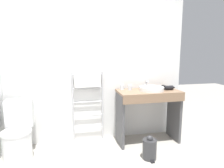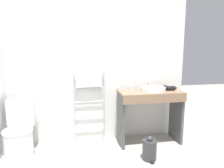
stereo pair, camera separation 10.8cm
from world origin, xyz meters
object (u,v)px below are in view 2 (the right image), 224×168
(hair_dryer, at_px, (170,88))
(cup_near_wall, at_px, (123,87))
(toilet, at_px, (20,134))
(cup_near_edge, at_px, (131,88))
(sink_basin, at_px, (153,89))
(trash_bin, at_px, (149,149))
(towel_radiator, at_px, (89,91))

(hair_dryer, bearing_deg, cup_near_wall, 166.93)
(toilet, height_order, cup_near_edge, cup_near_edge)
(cup_near_wall, bearing_deg, sink_basin, -22.90)
(hair_dryer, height_order, trash_bin, hair_dryer)
(toilet, height_order, trash_bin, toilet)
(towel_radiator, xyz_separation_m, sink_basin, (0.97, -0.25, 0.05))
(sink_basin, bearing_deg, towel_radiator, 165.59)
(towel_radiator, distance_m, trash_bin, 1.25)
(cup_near_wall, xyz_separation_m, cup_near_edge, (0.11, -0.07, -0.00))
(toilet, relative_size, cup_near_wall, 8.82)
(cup_near_edge, relative_size, trash_bin, 0.25)
(trash_bin, bearing_deg, sink_basin, 66.01)
(toilet, xyz_separation_m, sink_basin, (1.95, 0.07, 0.55))
(cup_near_wall, bearing_deg, trash_bin, -72.62)
(hair_dryer, relative_size, trash_bin, 0.56)
(sink_basin, bearing_deg, toilet, -178.03)
(sink_basin, relative_size, trash_bin, 1.14)
(sink_basin, distance_m, hair_dryer, 0.29)
(hair_dryer, distance_m, trash_bin, 1.02)
(cup_near_edge, relative_size, hair_dryer, 0.44)
(towel_radiator, xyz_separation_m, cup_near_edge, (0.65, -0.14, 0.06))
(toilet, height_order, hair_dryer, hair_dryer)
(cup_near_wall, relative_size, cup_near_edge, 1.07)
(cup_near_wall, bearing_deg, towel_radiator, 172.82)
(cup_near_wall, bearing_deg, toilet, -170.80)
(toilet, xyz_separation_m, towel_radiator, (0.99, 0.32, 0.50))
(toilet, xyz_separation_m, cup_near_edge, (1.64, 0.18, 0.56))
(towel_radiator, bearing_deg, trash_bin, -44.55)
(cup_near_wall, bearing_deg, cup_near_edge, -32.04)
(toilet, height_order, towel_radiator, towel_radiator)
(sink_basin, bearing_deg, cup_near_edge, 160.52)
(toilet, bearing_deg, towel_radiator, 17.70)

